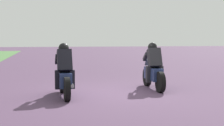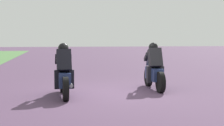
{
  "view_description": "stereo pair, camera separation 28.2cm",
  "coord_description": "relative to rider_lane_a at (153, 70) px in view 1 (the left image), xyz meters",
  "views": [
    {
      "loc": [
        -9.24,
        1.97,
        1.61
      ],
      "look_at": [
        -0.03,
        -0.05,
        0.9
      ],
      "focal_mm": 50.34,
      "sensor_mm": 36.0,
      "label": 1
    },
    {
      "loc": [
        -9.3,
        1.69,
        1.61
      ],
      "look_at": [
        -0.03,
        -0.05,
        0.9
      ],
      "focal_mm": 50.34,
      "sensor_mm": 36.0,
      "label": 2
    }
  ],
  "objects": [
    {
      "name": "rider_lane_b",
      "position": [
        -0.74,
        2.9,
        0.0
      ],
      "size": [
        2.04,
        0.54,
        1.51
      ],
      "rotation": [
        0.0,
        0.0,
        0.03
      ],
      "color": "black",
      "rests_on": "ground_plane"
    },
    {
      "name": "rider_lane_a",
      "position": [
        0.0,
        0.0,
        0.0
      ],
      "size": [
        2.04,
        0.55,
        1.51
      ],
      "rotation": [
        0.0,
        0.0,
        -0.04
      ],
      "color": "black",
      "rests_on": "ground_plane"
    },
    {
      "name": "ground_plane",
      "position": [
        -0.34,
        1.51,
        -0.62
      ],
      "size": [
        120.0,
        120.0,
        0.0
      ],
      "primitive_type": "plane",
      "color": "#513953"
    }
  ]
}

